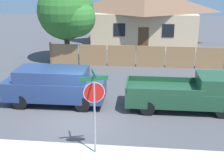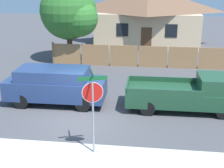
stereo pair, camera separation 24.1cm
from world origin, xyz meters
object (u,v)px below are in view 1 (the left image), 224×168
at_px(house, 144,15).
at_px(red_suv, 55,85).
at_px(oak_tree, 68,13).
at_px(orange_pickup, 189,93).
at_px(stop_sign, 94,99).

bearing_deg(house, red_suv, -105.49).
bearing_deg(red_suv, house, 74.08).
relative_size(oak_tree, orange_pickup, 1.05).
relative_size(orange_pickup, stop_sign, 1.78).
distance_m(oak_tree, stop_sign, 13.10).
relative_size(red_suv, stop_sign, 1.60).
bearing_deg(red_suv, oak_tree, 97.86).
bearing_deg(house, stop_sign, -94.40).
bearing_deg(oak_tree, house, 52.89).
bearing_deg(house, orange_pickup, -81.23).
bearing_deg(red_suv, stop_sign, -58.40).
bearing_deg(red_suv, orange_pickup, -0.41).
xyz_separation_m(orange_pickup, stop_sign, (-3.85, -4.34, 1.27)).
height_order(oak_tree, red_suv, oak_tree).
bearing_deg(stop_sign, oak_tree, 89.34).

